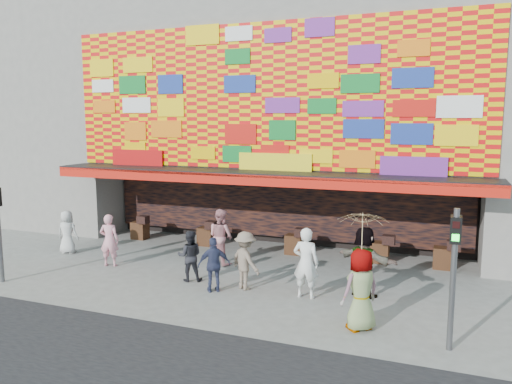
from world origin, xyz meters
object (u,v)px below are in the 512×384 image
at_px(ped_a, 67,232).
at_px(ped_c, 190,256).
at_px(signal_right, 454,263).
at_px(ped_d, 245,261).
at_px(ped_f, 364,261).
at_px(ped_i, 221,236).
at_px(ped_h, 306,263).
at_px(parasol, 363,235).
at_px(ped_g, 361,290).
at_px(ped_e, 214,265).
at_px(ped_b, 109,240).

xyz_separation_m(ped_a, ped_c, (5.62, -1.20, -0.02)).
relative_size(signal_right, ped_d, 1.80).
relative_size(ped_f, ped_i, 1.04).
relative_size(ped_a, ped_h, 0.81).
bearing_deg(parasol, ped_g, 90.00).
bearing_deg(ped_c, ped_f, 163.24).
xyz_separation_m(ped_d, ped_e, (-0.74, -0.50, -0.06)).
height_order(signal_right, ped_f, signal_right).
distance_m(ped_f, ped_g, 2.30).
height_order(ped_b, ped_e, ped_b).
bearing_deg(ped_e, ped_i, -102.24).
bearing_deg(ped_h, ped_g, 138.97).
xyz_separation_m(signal_right, ped_b, (-10.44, 2.51, -1.00)).
xyz_separation_m(ped_i, parasol, (5.23, -3.71, 1.29)).
distance_m(signal_right, ped_i, 8.27).
relative_size(ped_f, parasol, 0.97).
distance_m(ped_f, parasol, 2.62).
bearing_deg(ped_d, ped_e, 64.01).
bearing_deg(ped_e, ped_g, 131.83).
relative_size(ped_c, ped_i, 0.82).
distance_m(signal_right, parasol, 1.98).
bearing_deg(ped_a, ped_h, 163.60).
xyz_separation_m(ped_c, ped_d, (1.83, -0.10, 0.07)).
bearing_deg(ped_f, ped_b, 23.97).
bearing_deg(ped_i, ped_b, 48.92).
height_order(signal_right, ped_c, signal_right).
bearing_deg(ped_b, ped_f, 166.42).
distance_m(ped_f, ped_h, 1.60).
bearing_deg(ped_c, ped_h, 154.65).
xyz_separation_m(ped_h, parasol, (1.72, -1.58, 1.25)).
bearing_deg(ped_d, signal_right, -170.22).
bearing_deg(ped_g, ped_c, -62.92).
xyz_separation_m(signal_right, ped_c, (-7.24, 2.08, -1.10)).
distance_m(ped_e, parasol, 4.61).
relative_size(ped_c, ped_h, 0.79).
xyz_separation_m(ped_b, ped_i, (3.30, 1.55, 0.06)).
bearing_deg(ped_c, ped_a, -35.12).
distance_m(ped_e, ped_h, 2.56).
height_order(ped_b, ped_i, ped_i).
xyz_separation_m(ped_a, ped_f, (10.66, -0.65, 0.19)).
height_order(ped_a, parasol, parasol).
distance_m(ped_h, ped_i, 4.10).
xyz_separation_m(ped_g, ped_h, (-1.72, 1.58, 0.02)).
relative_size(ped_b, parasol, 0.87).
bearing_deg(parasol, ped_b, 165.81).
bearing_deg(ped_h, ped_c, -0.75).
relative_size(ped_a, ped_i, 0.84).
xyz_separation_m(signal_right, ped_d, (-5.41, 1.98, -1.03)).
xyz_separation_m(ped_a, ped_g, (10.94, -2.93, 0.17)).
bearing_deg(signal_right, ped_d, 159.88).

